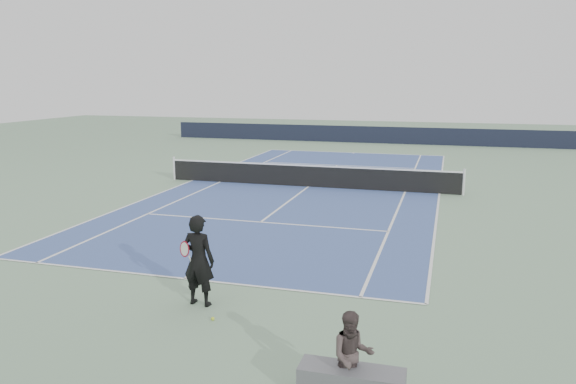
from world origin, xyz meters
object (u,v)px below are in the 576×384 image
(tennis_net, at_px, (309,175))
(tennis_player, at_px, (199,260))
(tennis_ball, at_px, (213,319))
(spectator_bench, at_px, (352,369))

(tennis_net, bearing_deg, tennis_player, -85.76)
(tennis_net, bearing_deg, tennis_ball, -83.59)
(tennis_net, relative_size, tennis_ball, 181.54)
(tennis_net, height_order, tennis_ball, tennis_net)
(tennis_ball, bearing_deg, tennis_net, 96.41)
(tennis_ball, xyz_separation_m, spectator_bench, (3.04, -1.97, 0.45))
(tennis_player, relative_size, spectator_bench, 1.19)
(tennis_player, bearing_deg, tennis_ball, -48.96)
(tennis_player, height_order, tennis_ball, tennis_player)
(tennis_net, distance_m, tennis_player, 13.19)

